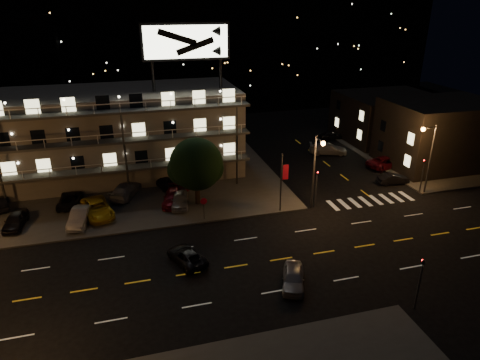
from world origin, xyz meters
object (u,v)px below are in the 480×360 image
object	(u,v)px
lot_car_4	(180,199)
side_car_0	(393,179)
road_car_west	(187,256)
tree	(196,166)
road_car_east	(293,278)
lot_car_7	(125,190)
lot_car_2	(97,208)

from	to	relation	value
lot_car_4	side_car_0	world-z (taller)	lot_car_4
side_car_0	road_car_west	size ratio (longest dim) A/B	0.85
side_car_0	tree	bearing A→B (deg)	92.39
side_car_0	road_car_east	size ratio (longest dim) A/B	0.92
road_car_west	lot_car_4	bearing A→B (deg)	-116.25
tree	lot_car_7	world-z (taller)	tree
lot_car_4	road_car_west	size ratio (longest dim) A/B	0.99
lot_car_7	road_car_west	world-z (taller)	lot_car_7
side_car_0	road_car_east	world-z (taller)	road_car_east
lot_car_7	road_car_east	world-z (taller)	lot_car_7
lot_car_4	side_car_0	distance (m)	25.54
side_car_0	road_car_east	distance (m)	24.40
lot_car_2	lot_car_4	world-z (taller)	lot_car_2
lot_car_2	side_car_0	xyz separation A→B (m)	(33.92, -0.60, -0.30)
tree	side_car_0	size ratio (longest dim) A/B	1.96
lot_car_2	road_car_west	distance (m)	12.96
tree	road_car_west	distance (m)	11.66
tree	road_car_west	world-z (taller)	tree
road_car_east	side_car_0	bearing A→B (deg)	61.23
side_car_0	road_car_west	bearing A→B (deg)	114.63
lot_car_4	road_car_west	world-z (taller)	lot_car_4
road_car_east	lot_car_7	bearing A→B (deg)	143.59
tree	road_car_east	bearing A→B (deg)	-73.77
lot_car_4	side_car_0	xyz separation A→B (m)	(25.53, -0.60, -0.28)
lot_car_4	road_car_east	world-z (taller)	lot_car_4
lot_car_4	lot_car_7	size ratio (longest dim) A/B	0.83
lot_car_4	road_car_east	size ratio (longest dim) A/B	1.07
tree	road_car_east	world-z (taller)	tree
lot_car_7	road_car_west	size ratio (longest dim) A/B	1.19
lot_car_2	lot_car_4	bearing A→B (deg)	-15.33
lot_car_2	side_car_0	size ratio (longest dim) A/B	1.47
lot_car_4	lot_car_7	distance (m)	6.80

